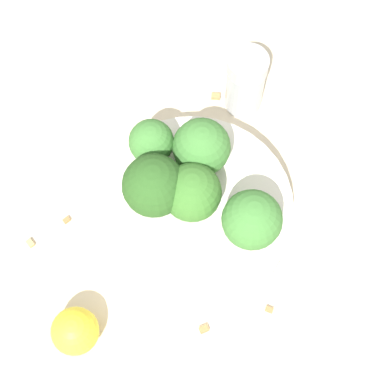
{
  "coord_description": "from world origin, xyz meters",
  "views": [
    {
      "loc": [
        0.15,
        0.17,
        0.6
      ],
      "look_at": [
        0.0,
        0.0,
        0.07
      ],
      "focal_mm": 60.0,
      "sensor_mm": 36.0,
      "label": 1
    }
  ],
  "objects": [
    {
      "name": "ground_plane",
      "position": [
        0.0,
        0.0,
        0.0
      ],
      "size": [
        3.0,
        3.0,
        0.0
      ],
      "primitive_type": "plane",
      "color": "beige"
    },
    {
      "name": "bowl",
      "position": [
        0.0,
        0.0,
        0.02
      ],
      "size": [
        0.19,
        0.19,
        0.04
      ],
      "primitive_type": "cylinder",
      "color": "silver",
      "rests_on": "ground_plane"
    },
    {
      "name": "broccoli_floret_0",
      "position": [
        -0.0,
        0.0,
        0.07
      ],
      "size": [
        0.05,
        0.05,
        0.06
      ],
      "color": "#84AD66",
      "rests_on": "bowl"
    },
    {
      "name": "broccoli_floret_1",
      "position": [
        -0.04,
        -0.03,
        0.07
      ],
      "size": [
        0.06,
        0.06,
        0.06
      ],
      "color": "#7A9E5B",
      "rests_on": "bowl"
    },
    {
      "name": "broccoli_floret_2",
      "position": [
        -0.02,
        0.06,
        0.07
      ],
      "size": [
        0.05,
        0.05,
        0.06
      ],
      "color": "#84AD66",
      "rests_on": "bowl"
    },
    {
      "name": "broccoli_floret_3",
      "position": [
        0.02,
        -0.03,
        0.07
      ],
      "size": [
        0.06,
        0.06,
        0.07
      ],
      "color": "#7A9E5B",
      "rests_on": "bowl"
    },
    {
      "name": "broccoli_floret_4",
      "position": [
        -0.01,
        -0.07,
        0.06
      ],
      "size": [
        0.04,
        0.04,
        0.05
      ],
      "color": "#7A9E5B",
      "rests_on": "bowl"
    },
    {
      "name": "pepper_shaker",
      "position": [
        -0.13,
        -0.06,
        0.04
      ],
      "size": [
        0.04,
        0.04,
        0.08
      ],
      "color": "#B2B7BC",
      "rests_on": "ground_plane"
    },
    {
      "name": "lemon_wedge",
      "position": [
        0.16,
        0.02,
        0.02
      ],
      "size": [
        0.04,
        0.04,
        0.04
      ],
      "primitive_type": "sphere",
      "color": "yellow",
      "rests_on": "ground_plane"
    },
    {
      "name": "almond_crumb_0",
      "position": [
        0.01,
        0.12,
        0.0
      ],
      "size": [
        0.01,
        0.01,
        0.01
      ],
      "primitive_type": "cube",
      "rotation": [
        0.0,
        0.0,
        5.17
      ],
      "color": "olive",
      "rests_on": "ground_plane"
    },
    {
      "name": "almond_crumb_1",
      "position": [
        0.07,
        0.09,
        0.0
      ],
      "size": [
        0.01,
        0.01,
        0.01
      ],
      "primitive_type": "cube",
      "rotation": [
        0.0,
        0.0,
        2.83
      ],
      "color": "olive",
      "rests_on": "ground_plane"
    },
    {
      "name": "almond_crumb_2",
      "position": [
        0.14,
        -0.09,
        0.0
      ],
      "size": [
        0.01,
        0.01,
        0.01
      ],
      "primitive_type": "cube",
      "rotation": [
        0.0,
        0.0,
        1.53
      ],
      "color": "tan",
      "rests_on": "ground_plane"
    },
    {
      "name": "almond_crumb_3",
      "position": [
        -0.11,
        -0.09,
        0.0
      ],
      "size": [
        0.01,
        0.01,
        0.01
      ],
      "primitive_type": "cube",
      "rotation": [
        0.0,
        0.0,
        2.35
      ],
      "color": "#AD7F4C",
      "rests_on": "ground_plane"
    },
    {
      "name": "almond_crumb_4",
      "position": [
        0.1,
        -0.08,
        0.0
      ],
      "size": [
        0.01,
        0.01,
        0.01
      ],
      "primitive_type": "cube",
      "rotation": [
        0.0,
        0.0,
        6.25
      ],
      "color": "olive",
      "rests_on": "ground_plane"
    }
  ]
}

